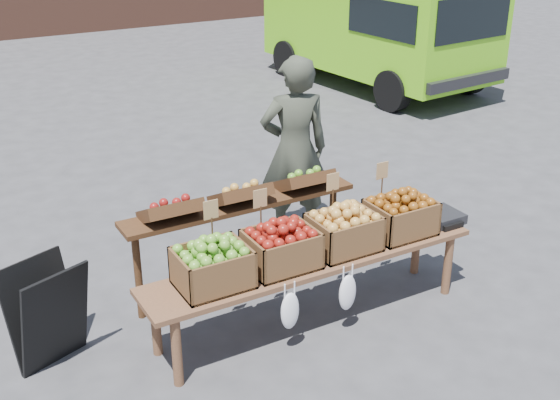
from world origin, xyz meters
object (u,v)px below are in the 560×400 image
vendor (294,150)px  crate_green_apples (400,217)px  display_bench (312,290)px  crate_red_apples (344,233)px  chalkboard_sign (48,314)px  back_table (242,233)px  delivery_van (376,28)px  crate_russet_pears (281,249)px  weighing_scale (440,217)px  crate_golden_apples (213,268)px

vendor → crate_green_apples: vendor is taller
display_bench → crate_red_apples: bearing=0.0°
chalkboard_sign → crate_green_apples: bearing=-31.3°
chalkboard_sign → back_table: bearing=-13.1°
back_table → crate_red_apples: 0.90m
vendor → chalkboard_sign: vendor is taller
crate_green_apples → chalkboard_sign: bearing=169.7°
delivery_van → crate_red_apples: bearing=-134.1°
back_table → crate_russet_pears: back_table is taller
back_table → crate_green_apples: (1.06, -0.72, 0.19)m
vendor → back_table: size_ratio=0.85×
display_bench → weighing_scale: (1.25, 0.00, 0.33)m
delivery_van → crate_russet_pears: (-5.08, -5.64, -0.26)m
crate_russet_pears → weighing_scale: 1.53m
crate_russet_pears → crate_golden_apples: bearing=180.0°
chalkboard_sign → weighing_scale: size_ratio=2.31×
back_table → display_bench: size_ratio=0.78×
back_table → delivery_van: bearing=44.3°
display_bench → weighing_scale: 1.29m
crate_green_apples → display_bench: bearing=180.0°
crate_golden_apples → weighing_scale: size_ratio=1.47×
vendor → display_bench: vendor is taller
chalkboard_sign → display_bench: chalkboard_sign is taller
delivery_van → weighing_scale: (-3.55, -5.64, -0.36)m
display_bench → crate_golden_apples: crate_golden_apples is taller
display_bench → chalkboard_sign: bearing=165.3°
chalkboard_sign → weighing_scale: 3.17m
crate_red_apples → display_bench: bearing=180.0°
back_table → display_bench: back_table is taller
crate_russet_pears → crate_green_apples: size_ratio=1.00×
vendor → crate_red_apples: 1.42m
crate_green_apples → crate_russet_pears: bearing=180.0°
weighing_scale → vendor: bearing=114.0°
crate_red_apples → crate_green_apples: (0.55, 0.00, 0.00)m
crate_russet_pears → weighing_scale: crate_russet_pears is taller
delivery_van → display_bench: bearing=-135.8°
delivery_van → display_bench: (-4.80, -5.64, -0.68)m
display_bench → crate_golden_apples: size_ratio=5.40×
delivery_van → crate_russet_pears: delivery_van is taller
crate_red_apples → delivery_van: bearing=51.3°
vendor → chalkboard_sign: size_ratio=2.26×
chalkboard_sign → crate_russet_pears: 1.71m
display_bench → crate_green_apples: 0.93m
vendor → crate_golden_apples: (-1.47, -1.36, -0.18)m
vendor → crate_golden_apples: bearing=59.7°
vendor → crate_red_apples: bearing=91.7°
delivery_van → crate_golden_apples: size_ratio=8.66×
delivery_van → weighing_scale: bearing=-127.6°
vendor → crate_green_apples: (0.18, -1.36, -0.18)m
display_bench → vendor: bearing=64.6°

